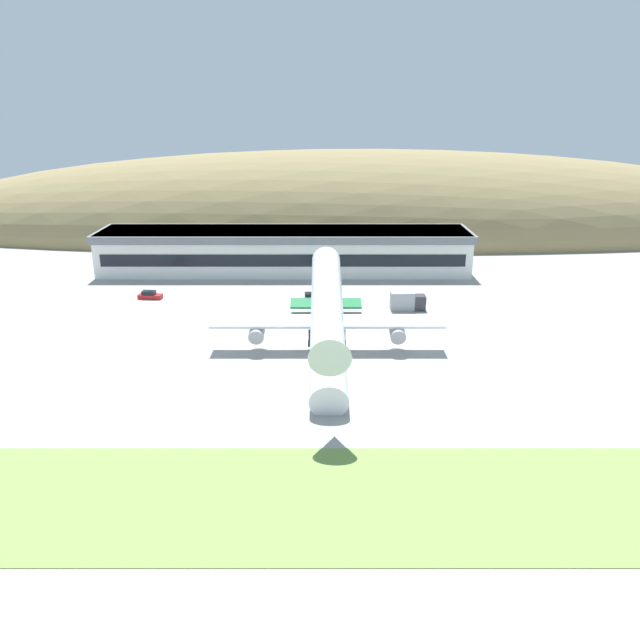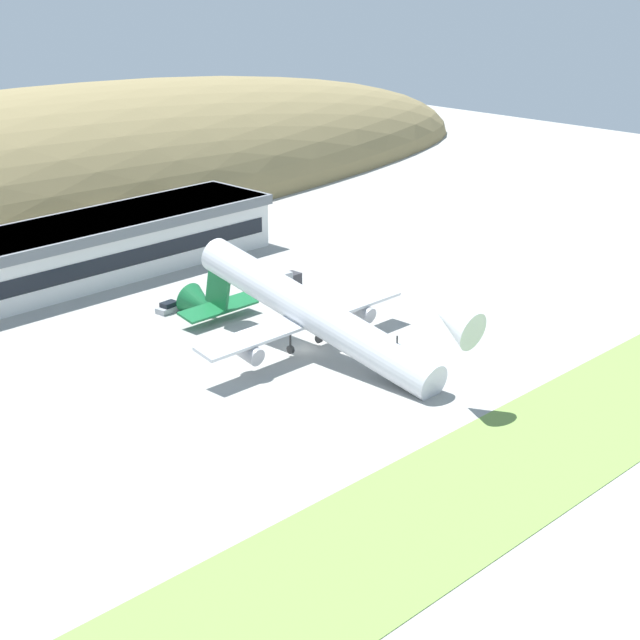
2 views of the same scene
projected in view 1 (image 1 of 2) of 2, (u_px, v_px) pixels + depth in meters
ground_plane at (328, 348)px, 94.94m from camera, size 352.21×352.21×0.00m
grass_strip_foreground at (334, 500)px, 58.50m from camera, size 316.99×18.38×0.08m
hill_backdrop at (358, 231)px, 183.48m from camera, size 271.48×63.85×46.52m
terminal_building at (283, 248)px, 137.19m from camera, size 81.16×15.66×9.23m
cargo_airplane at (325, 317)px, 91.72m from camera, size 34.87×51.56×14.81m
service_car_0 at (148, 296)px, 118.92m from camera, size 4.62×2.17×1.54m
service_car_1 at (310, 297)px, 117.94m from camera, size 4.42×2.16×1.52m
fuel_truck at (405, 301)px, 112.28m from camera, size 6.33×2.31×3.33m
traffic_cone_0 at (395, 323)px, 105.16m from camera, size 0.52×0.52×0.58m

